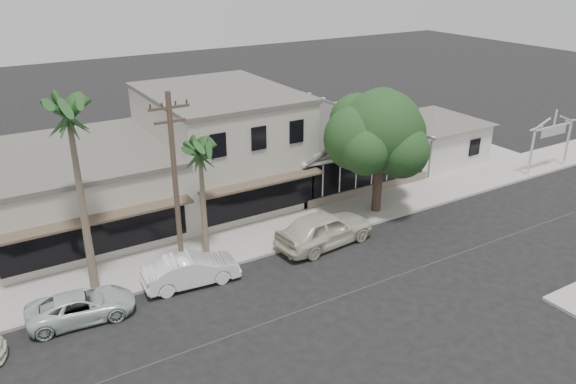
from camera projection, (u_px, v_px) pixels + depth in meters
ground at (400, 275)px, 27.00m from camera, size 140.00×140.00×0.00m
sidewalk_north at (190, 257)px, 28.46m from camera, size 90.00×3.50×0.15m
corner_shop at (335, 140)px, 38.19m from camera, size 10.40×8.60×5.10m
side_cottage at (431, 140)px, 41.78m from camera, size 6.00×6.00×3.00m
arch_sign at (553, 129)px, 38.74m from camera, size 4.12×0.12×3.95m
row_building_near at (221, 146)px, 34.92m from camera, size 8.00×10.00×6.50m
row_building_midnear at (74, 192)px, 31.07m from camera, size 10.00×10.00×4.20m
utility_pole at (175, 185)px, 24.92m from camera, size 1.80×0.24×9.00m
car_0 at (324, 229)px, 29.49m from camera, size 5.68×2.72×1.87m
car_1 at (191, 270)px, 26.03m from camera, size 4.59×1.98×1.47m
car_2 at (81, 306)px, 23.55m from camera, size 4.57×2.45×1.22m
shade_tree at (378, 133)px, 31.84m from camera, size 6.70×6.06×7.44m
palm_east at (200, 152)px, 26.70m from camera, size 3.00×3.00×6.57m
palm_mid at (68, 116)px, 22.66m from camera, size 3.37×3.37×9.53m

